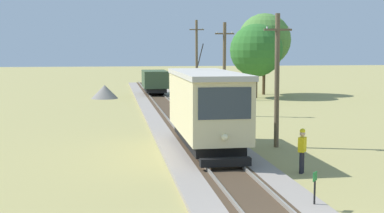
{
  "coord_description": "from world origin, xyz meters",
  "views": [
    {
      "loc": [
        -4.27,
        -11.04,
        4.88
      ],
      "look_at": [
        -0.6,
        12.41,
        2.17
      ],
      "focal_mm": 47.55,
      "sensor_mm": 36.0,
      "label": 1
    }
  ],
  "objects_px": {
    "freight_car": "(155,81)",
    "utility_pole_near_tram": "(277,79)",
    "track_worker": "(302,149)",
    "tree_left_near": "(256,50)",
    "utility_pole_mid": "(224,68)",
    "gravel_pile": "(105,92)",
    "tree_right_near": "(264,40)",
    "trackside_signal_marker": "(315,188)",
    "red_tram": "(206,107)",
    "utility_pole_far": "(197,59)"
  },
  "relations": [
    {
      "from": "freight_car",
      "to": "tree_right_near",
      "type": "distance_m",
      "value": 12.36
    },
    {
      "from": "red_tram",
      "to": "utility_pole_near_tram",
      "type": "height_order",
      "value": "utility_pole_near_tram"
    },
    {
      "from": "freight_car",
      "to": "trackside_signal_marker",
      "type": "relative_size",
      "value": 4.41
    },
    {
      "from": "track_worker",
      "to": "trackside_signal_marker",
      "type": "bearing_deg",
      "value": 110.9
    },
    {
      "from": "gravel_pile",
      "to": "utility_pole_mid",
      "type": "bearing_deg",
      "value": -58.66
    },
    {
      "from": "tree_left_near",
      "to": "tree_right_near",
      "type": "distance_m",
      "value": 4.0
    },
    {
      "from": "freight_car",
      "to": "gravel_pile",
      "type": "relative_size",
      "value": 1.97
    },
    {
      "from": "utility_pole_near_tram",
      "to": "gravel_pile",
      "type": "height_order",
      "value": "utility_pole_near_tram"
    },
    {
      "from": "red_tram",
      "to": "trackside_signal_marker",
      "type": "bearing_deg",
      "value": -79.03
    },
    {
      "from": "gravel_pile",
      "to": "tree_left_near",
      "type": "relative_size",
      "value": 0.36
    },
    {
      "from": "freight_car",
      "to": "utility_pole_mid",
      "type": "xyz_separation_m",
      "value": [
        3.72,
        -16.16,
        1.91
      ]
    },
    {
      "from": "track_worker",
      "to": "tree_right_near",
      "type": "bearing_deg",
      "value": -67.2
    },
    {
      "from": "freight_car",
      "to": "utility_pole_far",
      "type": "bearing_deg",
      "value": -46.38
    },
    {
      "from": "utility_pole_mid",
      "to": "tree_right_near",
      "type": "xyz_separation_m",
      "value": [
        7.9,
        16.16,
        2.31
      ]
    },
    {
      "from": "trackside_signal_marker",
      "to": "tree_right_near",
      "type": "relative_size",
      "value": 0.14
    },
    {
      "from": "track_worker",
      "to": "tree_left_near",
      "type": "height_order",
      "value": "tree_left_near"
    },
    {
      "from": "utility_pole_near_tram",
      "to": "gravel_pile",
      "type": "xyz_separation_m",
      "value": [
        -8.79,
        26.4,
        -2.72
      ]
    },
    {
      "from": "gravel_pile",
      "to": "tree_left_near",
      "type": "height_order",
      "value": "tree_left_near"
    },
    {
      "from": "utility_pole_mid",
      "to": "utility_pole_far",
      "type": "relative_size",
      "value": 0.89
    },
    {
      "from": "utility_pole_far",
      "to": "track_worker",
      "type": "bearing_deg",
      "value": -91.38
    },
    {
      "from": "tree_right_near",
      "to": "red_tram",
      "type": "bearing_deg",
      "value": -111.78
    },
    {
      "from": "freight_car",
      "to": "utility_pole_far",
      "type": "relative_size",
      "value": 0.69
    },
    {
      "from": "gravel_pile",
      "to": "utility_pole_near_tram",
      "type": "bearing_deg",
      "value": -71.58
    },
    {
      "from": "freight_car",
      "to": "utility_pole_mid",
      "type": "relative_size",
      "value": 0.77
    },
    {
      "from": "gravel_pile",
      "to": "freight_car",
      "type": "bearing_deg",
      "value": 18.7
    },
    {
      "from": "utility_pole_mid",
      "to": "tree_right_near",
      "type": "distance_m",
      "value": 18.13
    },
    {
      "from": "utility_pole_mid",
      "to": "tree_left_near",
      "type": "distance_m",
      "value": 14.19
    },
    {
      "from": "freight_car",
      "to": "utility_pole_near_tram",
      "type": "xyz_separation_m",
      "value": [
        3.72,
        -28.12,
        1.83
      ]
    },
    {
      "from": "gravel_pile",
      "to": "tree_right_near",
      "type": "height_order",
      "value": "tree_right_near"
    },
    {
      "from": "red_tram",
      "to": "utility_pole_mid",
      "type": "bearing_deg",
      "value": 73.93
    },
    {
      "from": "red_tram",
      "to": "utility_pole_far",
      "type": "bearing_deg",
      "value": 81.59
    },
    {
      "from": "utility_pole_near_tram",
      "to": "tree_right_near",
      "type": "height_order",
      "value": "tree_right_near"
    },
    {
      "from": "freight_car",
      "to": "utility_pole_near_tram",
      "type": "height_order",
      "value": "utility_pole_near_tram"
    },
    {
      "from": "red_tram",
      "to": "tree_right_near",
      "type": "xyz_separation_m",
      "value": [
        11.62,
        29.07,
        3.59
      ]
    },
    {
      "from": "trackside_signal_marker",
      "to": "track_worker",
      "type": "height_order",
      "value": "track_worker"
    },
    {
      "from": "red_tram",
      "to": "freight_car",
      "type": "relative_size",
      "value": 1.64
    },
    {
      "from": "freight_car",
      "to": "utility_pole_near_tram",
      "type": "relative_size",
      "value": 0.79
    },
    {
      "from": "red_tram",
      "to": "gravel_pile",
      "type": "bearing_deg",
      "value": 100.51
    },
    {
      "from": "utility_pole_mid",
      "to": "tree_left_near",
      "type": "xyz_separation_m",
      "value": [
        6.05,
        12.78,
        1.23
      ]
    },
    {
      "from": "utility_pole_mid",
      "to": "gravel_pile",
      "type": "relative_size",
      "value": 2.56
    },
    {
      "from": "utility_pole_far",
      "to": "track_worker",
      "type": "distance_m",
      "value": 29.74
    },
    {
      "from": "freight_car",
      "to": "gravel_pile",
      "type": "xyz_separation_m",
      "value": [
        -5.07,
        -1.72,
        -0.89
      ]
    },
    {
      "from": "gravel_pile",
      "to": "track_worker",
      "type": "distance_m",
      "value": 32.79
    },
    {
      "from": "utility_pole_mid",
      "to": "gravel_pile",
      "type": "xyz_separation_m",
      "value": [
        -8.79,
        14.44,
        -2.81
      ]
    },
    {
      "from": "freight_car",
      "to": "track_worker",
      "type": "distance_m",
      "value": 33.64
    },
    {
      "from": "trackside_signal_marker",
      "to": "tree_left_near",
      "type": "xyz_separation_m",
      "value": [
        8.06,
        34.53,
        4.03
      ]
    },
    {
      "from": "utility_pole_near_tram",
      "to": "track_worker",
      "type": "distance_m",
      "value": 5.94
    },
    {
      "from": "red_tram",
      "to": "utility_pole_far",
      "type": "height_order",
      "value": "utility_pole_far"
    },
    {
      "from": "utility_pole_far",
      "to": "tree_left_near",
      "type": "relative_size",
      "value": 1.04
    },
    {
      "from": "red_tram",
      "to": "tree_left_near",
      "type": "relative_size",
      "value": 1.17
    }
  ]
}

